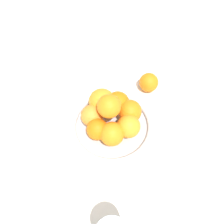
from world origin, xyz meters
name	(u,v)px	position (x,y,z in m)	size (l,w,h in m)	color
ground_plane	(112,129)	(0.00, 0.00, 0.00)	(4.00, 4.00, 0.00)	silver
fruit_bowl	(112,126)	(0.00, 0.00, 0.02)	(0.26, 0.26, 0.03)	silver
orange_pile	(111,114)	(-0.01, 0.00, 0.08)	(0.19, 0.18, 0.13)	orange
stray_orange	(149,82)	(-0.17, 0.13, 0.03)	(0.07, 0.07, 0.07)	orange
napkin_folded	(76,62)	(-0.30, -0.14, 0.00)	(0.15, 0.15, 0.01)	silver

